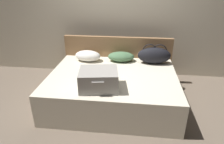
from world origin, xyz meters
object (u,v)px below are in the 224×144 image
duffel_bag (154,55)px  pillow_near_headboard (121,57)px  hard_case_large (99,79)px  bed (113,89)px  pillow_center_head (88,56)px

duffel_bag → pillow_near_headboard: (-0.59, 0.04, -0.07)m
duffel_bag → pillow_near_headboard: size_ratio=1.22×
hard_case_large → duffel_bag: (0.82, 1.00, 0.02)m
bed → pillow_near_headboard: size_ratio=4.18×
hard_case_large → pillow_center_head: bearing=102.4°
bed → hard_case_large: 0.61m
bed → duffel_bag: (0.67, 0.56, 0.40)m
pillow_near_headboard → duffel_bag: bearing=-4.0°
pillow_center_head → pillow_near_headboard: bearing=5.2°
duffel_bag → pillow_center_head: size_ratio=1.25×
duffel_bag → pillow_center_head: (-1.20, -0.01, -0.06)m
pillow_center_head → duffel_bag: bearing=0.7°
hard_case_large → duffel_bag: 1.29m
hard_case_large → bed: bearing=63.1°
bed → duffel_bag: 0.96m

